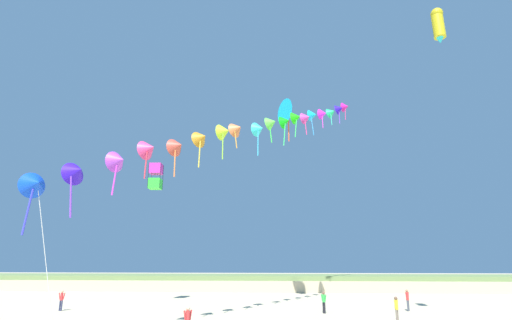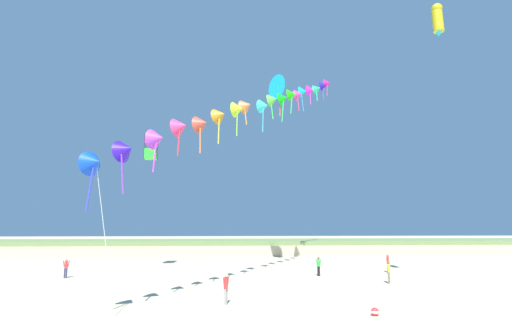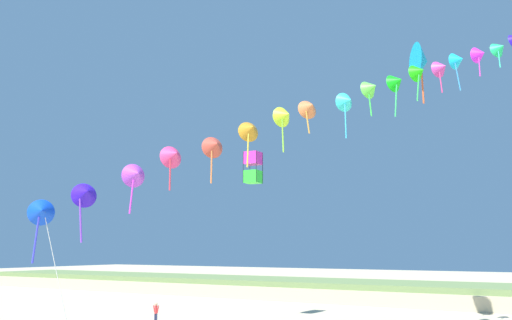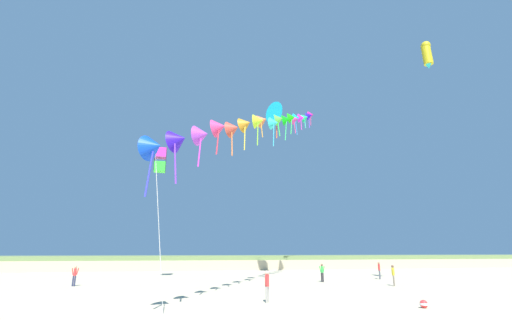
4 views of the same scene
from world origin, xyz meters
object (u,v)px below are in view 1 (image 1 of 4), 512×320
object	(u,v)px
person_near_left	(396,308)
person_far_left	(324,301)
large_kite_mid_trail	(156,176)
large_kite_low_lead	(288,112)
person_far_right	(61,299)
person_mid_center	(407,299)
large_kite_high_solo	(438,24)

from	to	relation	value
person_near_left	person_far_left	distance (m)	5.91
person_near_left	large_kite_mid_trail	distance (m)	22.99
large_kite_mid_trail	person_far_left	bearing A→B (deg)	-17.16
person_far_left	large_kite_low_lead	distance (m)	18.18
person_far_right	large_kite_mid_trail	size ratio (longest dim) A/B	0.64
person_mid_center	large_kite_low_lead	distance (m)	19.48
person_far_right	large_kite_mid_trail	bearing A→B (deg)	40.73
person_near_left	large_kite_low_lead	xyz separation A→B (m)	(-6.21, 10.57, 16.92)
person_far_left	large_kite_mid_trail	xyz separation A→B (m)	(-14.53, 4.49, 10.35)
person_far_left	large_kite_mid_trail	distance (m)	18.39
person_near_left	person_far_left	bearing A→B (deg)	132.67
large_kite_low_lead	person_far_right	bearing A→B (deg)	-160.49
person_near_left	person_far_left	size ratio (longest dim) A/B	1.02
person_far_left	large_kite_mid_trail	world-z (taller)	large_kite_mid_trail
person_mid_center	large_kite_low_lead	size ratio (longest dim) A/B	0.37
person_mid_center	person_far_right	bearing A→B (deg)	-176.02
person_far_left	large_kite_low_lead	bearing A→B (deg)	109.45
person_mid_center	large_kite_high_solo	size ratio (longest dim) A/B	0.62
person_far_left	person_mid_center	bearing A→B (deg)	15.94
person_far_right	person_mid_center	bearing A→B (deg)	3.98
person_far_right	large_kite_low_lead	world-z (taller)	large_kite_low_lead
person_near_left	person_mid_center	xyz separation A→B (m)	(2.42, 6.18, 0.02)
large_kite_low_lead	large_kite_mid_trail	bearing A→B (deg)	-171.97
person_mid_center	large_kite_low_lead	xyz separation A→B (m)	(-8.62, 4.39, 16.91)
person_far_left	person_far_right	size ratio (longest dim) A/B	1.00
person_near_left	large_kite_low_lead	size ratio (longest dim) A/B	0.36
person_near_left	person_far_right	size ratio (longest dim) A/B	1.02
person_near_left	person_far_left	world-z (taller)	person_near_left
large_kite_low_lead	large_kite_mid_trail	xyz separation A→B (m)	(-12.33, -1.74, -6.60)
person_near_left	large_kite_mid_trail	bearing A→B (deg)	154.52
person_mid_center	large_kite_low_lead	world-z (taller)	large_kite_low_lead
person_near_left	person_far_right	bearing A→B (deg)	169.58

